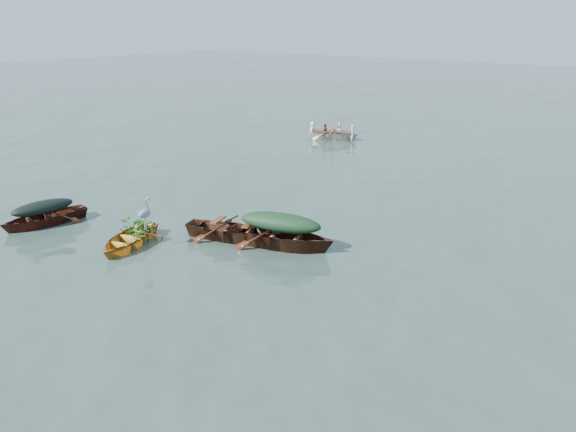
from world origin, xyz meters
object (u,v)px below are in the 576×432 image
(open_wooden_boat, at_px, (234,240))
(yellow_dinghy, at_px, (129,246))
(dark_covered_boat, at_px, (45,225))
(green_tarp_boat, at_px, (280,247))
(rowed_boat, at_px, (332,140))
(heron, at_px, (145,218))

(open_wooden_boat, bearing_deg, yellow_dinghy, 118.33)
(dark_covered_boat, height_order, green_tarp_boat, green_tarp_boat)
(rowed_boat, bearing_deg, open_wooden_boat, -178.32)
(rowed_boat, relative_size, heron, 4.10)
(green_tarp_boat, relative_size, rowed_boat, 1.14)
(yellow_dinghy, bearing_deg, open_wooden_boat, 26.25)
(dark_covered_boat, relative_size, rowed_boat, 0.90)
(green_tarp_boat, distance_m, heron, 3.81)
(yellow_dinghy, distance_m, green_tarp_boat, 4.25)
(yellow_dinghy, relative_size, green_tarp_boat, 0.69)
(rowed_boat, bearing_deg, dark_covered_boat, 159.47)
(open_wooden_boat, bearing_deg, heron, 123.01)
(green_tarp_boat, height_order, heron, heron)
(green_tarp_boat, bearing_deg, rowed_boat, 11.68)
(rowed_boat, bearing_deg, yellow_dinghy, 171.98)
(yellow_dinghy, bearing_deg, green_tarp_boat, 16.37)
(green_tarp_boat, bearing_deg, yellow_dinghy, 110.41)
(yellow_dinghy, height_order, green_tarp_boat, green_tarp_boat)
(open_wooden_boat, xyz_separation_m, rowed_boat, (-5.40, 13.43, 0.00))
(dark_covered_boat, bearing_deg, rowed_boat, 98.80)
(green_tarp_boat, xyz_separation_m, open_wooden_boat, (-1.39, -0.39, 0.00))
(open_wooden_boat, height_order, heron, heron)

